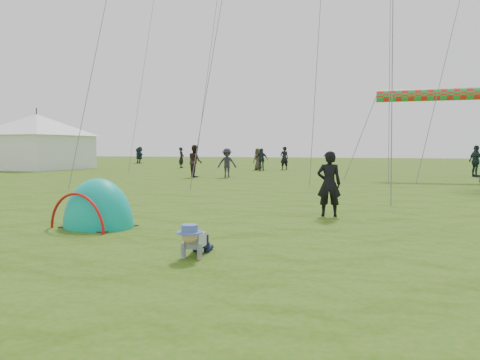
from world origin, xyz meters
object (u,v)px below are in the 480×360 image
(crawling_toddler, at_px, (194,239))
(popup_tent, at_px, (99,227))
(event_marquee, at_px, (37,140))
(standing_adult, at_px, (329,184))

(crawling_toddler, height_order, popup_tent, popup_tent)
(popup_tent, xyz_separation_m, event_marquee, (-19.27, 21.57, 2.24))
(standing_adult, relative_size, event_marquee, 0.24)
(standing_adult, distance_m, event_marquee, 30.28)
(crawling_toddler, relative_size, popup_tent, 0.34)
(popup_tent, distance_m, event_marquee, 29.01)
(popup_tent, relative_size, event_marquee, 0.31)
(crawling_toddler, bearing_deg, standing_adult, 69.61)
(crawling_toddler, xyz_separation_m, popup_tent, (-2.92, 1.95, -0.27))
(event_marquee, bearing_deg, standing_adult, -32.53)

